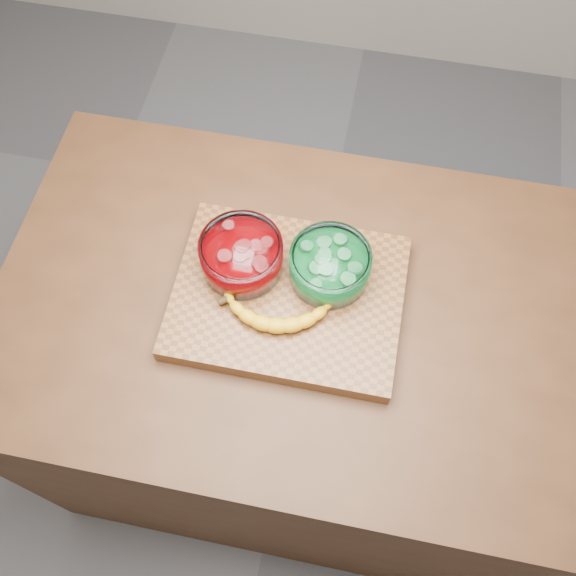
# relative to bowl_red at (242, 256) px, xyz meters

# --- Properties ---
(ground) EXTENTS (3.50, 3.50, 0.00)m
(ground) POSITION_rel_bowl_red_xyz_m (0.10, -0.04, -0.98)
(ground) COLOR slate
(ground) RESTS_ON ground
(counter) EXTENTS (1.20, 0.80, 0.90)m
(counter) POSITION_rel_bowl_red_xyz_m (0.10, -0.04, -0.53)
(counter) COLOR #462815
(counter) RESTS_ON ground
(cutting_board) EXTENTS (0.45, 0.35, 0.04)m
(cutting_board) POSITION_rel_bowl_red_xyz_m (0.10, -0.04, -0.06)
(cutting_board) COLOR brown
(cutting_board) RESTS_ON counter
(bowl_red) EXTENTS (0.16, 0.16, 0.08)m
(bowl_red) POSITION_rel_bowl_red_xyz_m (0.00, 0.00, 0.00)
(bowl_red) COLOR white
(bowl_red) RESTS_ON cutting_board
(bowl_green) EXTENTS (0.16, 0.16, 0.07)m
(bowl_green) POSITION_rel_bowl_red_xyz_m (0.17, 0.01, -0.00)
(bowl_green) COLOR white
(bowl_green) RESTS_ON cutting_board
(banana) EXTENTS (0.25, 0.12, 0.03)m
(banana) POSITION_rel_bowl_red_xyz_m (0.09, -0.09, -0.02)
(banana) COLOR gold
(banana) RESTS_ON cutting_board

